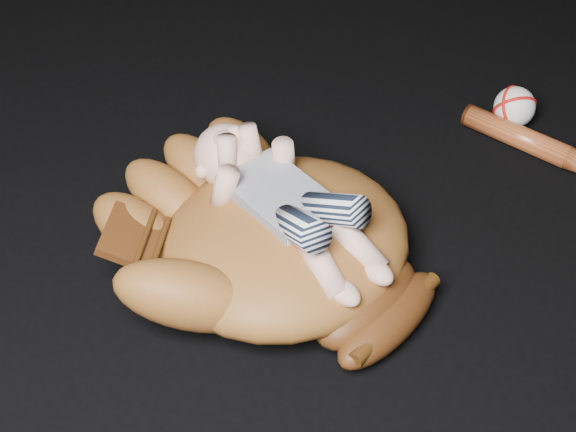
# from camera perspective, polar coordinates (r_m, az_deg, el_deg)

# --- Properties ---
(baseball_glove) EXTENTS (0.60, 0.64, 0.17)m
(baseball_glove) POSITION_cam_1_polar(r_m,az_deg,el_deg) (1.27, -0.20, -1.10)
(baseball_glove) COLOR brown
(baseball_glove) RESTS_ON ground
(newborn_baby) EXTENTS (0.20, 0.38, 0.15)m
(newborn_baby) POSITION_cam_1_polar(r_m,az_deg,el_deg) (1.23, 0.27, 0.79)
(newborn_baby) COLOR #E7AB94
(newborn_baby) RESTS_ON baseball_glove
(baseball) EXTENTS (0.08, 0.08, 0.07)m
(baseball) POSITION_cam_1_polar(r_m,az_deg,el_deg) (1.64, 14.44, 6.83)
(baseball) COLOR white
(baseball) RESTS_ON ground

